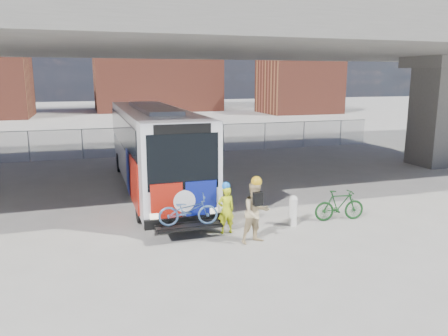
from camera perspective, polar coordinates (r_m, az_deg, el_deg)
name	(u,v)px	position (r m, az deg, el deg)	size (l,w,h in m)	color
ground	(220,205)	(17.05, -0.58, -4.89)	(160.00, 160.00, 0.00)	#9E9991
bus	(153,142)	(19.34, -9.22, 3.35)	(2.67, 13.00, 3.69)	silver
overpass	(193,39)	(20.26, -4.12, 16.43)	(40.00, 16.00, 7.95)	#605E59
chainlink_fence	(164,133)	(28.24, -7.85, 4.61)	(30.00, 0.06, 30.00)	gray
brick_buildings	(126,73)	(64.12, -12.67, 11.96)	(54.00, 22.00, 12.00)	brown
smokestack	(201,29)	(73.47, -3.01, 17.69)	(2.20, 2.20, 25.00)	brown
bollard	(293,209)	(14.82, 9.02, -5.36)	(0.27, 0.27, 1.05)	silver
cyclist_hivis	(226,209)	(13.88, 0.26, -5.32)	(0.58, 0.40, 1.69)	#CDDF17
cyclist_tan	(256,212)	(13.08, 4.21, -5.71)	(1.01, 0.85, 2.05)	#D2B886
bike_parked	(339,205)	(15.69, 14.85, -4.73)	(0.51, 1.80, 1.08)	#154219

